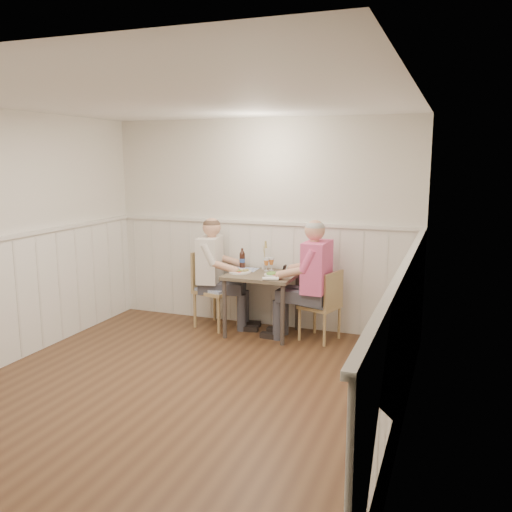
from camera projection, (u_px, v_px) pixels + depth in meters
The scene contains 16 objects.
ground_plane at pixel (178, 392), 4.98m from camera, with size 4.50×4.50×0.00m, color #4B2F1C.
room_shell at pixel (173, 228), 4.71m from camera, with size 4.04×4.54×2.60m.
wainscot at pixel (209, 301), 5.49m from camera, with size 4.00×4.49×1.34m.
dining_table at pixel (262, 283), 6.51m from camera, with size 0.82×0.70×0.75m.
chair_right at pixel (324, 303), 6.30m from camera, with size 0.50×0.50×0.84m.
chair_left at pixel (213, 286), 6.85m from camera, with size 0.56×0.56×0.96m.
man_in_pink at pixel (313, 290), 6.25m from camera, with size 0.68×0.48×1.45m.
diner_cream at pixel (213, 281), 6.80m from camera, with size 0.71×0.50×1.42m.
plate_man at pixel (276, 274), 6.36m from camera, with size 0.30×0.30×0.08m.
plate_diner at pixel (239, 271), 6.54m from camera, with size 0.28×0.28×0.07m.
beer_glass_a at pixel (271, 262), 6.66m from camera, with size 0.07×0.07×0.17m.
beer_glass_b at pixel (266, 262), 6.62m from camera, with size 0.07×0.07×0.16m.
beer_bottle at pixel (242, 259), 6.81m from camera, with size 0.07×0.07×0.25m.
rolled_napkin at pixel (271, 279), 6.12m from camera, with size 0.19×0.10×0.04m.
grass_vase at pixel (264, 256), 6.71m from camera, with size 0.04×0.04×0.38m.
gingham_mat at pixel (245, 269), 6.73m from camera, with size 0.31×0.26×0.01m.
Camera 1 is at (2.31, -4.13, 2.12)m, focal length 38.00 mm.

